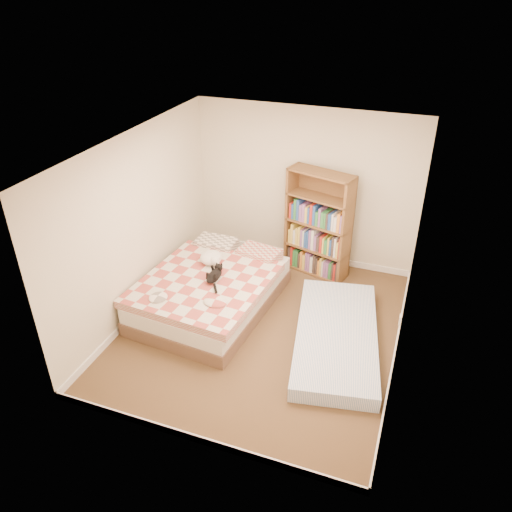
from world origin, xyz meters
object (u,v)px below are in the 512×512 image
(bookshelf, at_px, (318,237))
(black_cat, at_px, (215,275))
(white_dog, at_px, (211,258))
(floor_mattress, at_px, (336,336))
(bed, at_px, (212,289))

(bookshelf, relative_size, black_cat, 2.75)
(black_cat, bearing_deg, bookshelf, 49.17)
(white_dog, bearing_deg, floor_mattress, -18.00)
(black_cat, bearing_deg, bed, 130.62)
(bookshelf, height_order, floor_mattress, bookshelf)
(black_cat, height_order, white_dog, white_dog)
(bed, xyz_separation_m, white_dog, (-0.11, 0.26, 0.35))
(bed, bearing_deg, bookshelf, 56.04)
(bed, relative_size, black_cat, 3.83)
(bed, relative_size, floor_mattress, 1.04)
(white_dog, bearing_deg, bookshelf, 38.43)
(white_dog, bearing_deg, bed, -70.35)
(white_dog, bearing_deg, black_cat, -62.76)
(bookshelf, height_order, black_cat, bookshelf)
(bookshelf, height_order, white_dog, bookshelf)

